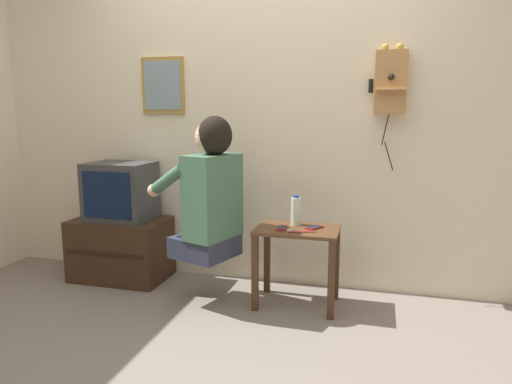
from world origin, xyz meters
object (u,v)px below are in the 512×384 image
Objects in this scene: cell_phone_held at (282,228)px; toothbrush at (299,231)px; cell_phone_spare at (314,227)px; water_bottle at (296,211)px; person at (210,191)px; television at (121,191)px; framed_picture at (163,85)px; wall_phone_antique at (391,82)px.

toothbrush is at bearing -27.04° from cell_phone_held.
cell_phone_held is at bearing -130.04° from cell_phone_spare.
water_bottle is at bearing -174.20° from cell_phone_spare.
toothbrush is at bearing -73.96° from water_bottle.
person reaches higher than water_bottle.
person is at bearing 74.22° from toothbrush.
water_bottle is (0.07, 0.13, 0.09)m from cell_phone_held.
television is at bearing 90.93° from person.
cell_phone_spare is at bearing -15.94° from framed_picture.
wall_phone_antique reaches higher than cell_phone_held.
television is 1.31m from cell_phone_held.
television is 3.41× the size of cell_phone_spare.
framed_picture is 1.45m from cell_phone_held.
person is 7.48× the size of cell_phone_held.
cell_phone_held is (1.02, -0.42, -0.94)m from framed_picture.
television is at bearing -139.93° from framed_picture.
person is at bearing -170.77° from cell_phone_held.
wall_phone_antique is 4.92× the size of toothbrush.
person is 2.00× the size of television.
water_bottle is at bearing -14.60° from framed_picture.
toothbrush is at bearing -22.62° from framed_picture.
framed_picture is 2.04× the size of water_bottle.
cell_phone_held is at bearing -61.01° from person.
cell_phone_spare is at bearing -58.44° from person.
cell_phone_held and cell_phone_spare have the same top height.
wall_phone_antique is 1.66m from framed_picture.
wall_phone_antique reaches higher than water_bottle.
wall_phone_antique is 4.00× the size of water_bottle.
television is 1.36m from water_bottle.
wall_phone_antique is 6.62× the size of cell_phone_held.
person reaches higher than cell_phone_held.
television is at bearing 177.57° from water_bottle.
cell_phone_held is (1.29, -0.19, -0.15)m from television.
toothbrush is (0.12, -0.06, 0.00)m from cell_phone_held.
television reaches higher than cell_phone_held.
cell_phone_held is 0.14m from toothbrush.
water_bottle reaches higher than cell_phone_held.
cell_phone_spare is at bearing -4.74° from television.
framed_picture is at bearing 165.40° from water_bottle.
water_bottle reaches higher than cell_phone_spare.
cell_phone_spare is (1.49, -0.12, -0.15)m from television.
water_bottle is (-0.14, 0.07, 0.09)m from cell_phone_spare.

